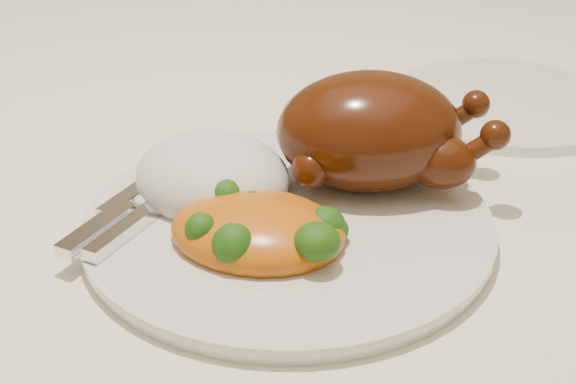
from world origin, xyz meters
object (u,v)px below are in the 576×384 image
(roast_chicken, at_px, (374,131))
(dinner_plate, at_px, (288,224))
(side_plate, at_px, (505,102))
(dining_table, at_px, (219,192))

(roast_chicken, bearing_deg, dinner_plate, -142.49)
(dinner_plate, bearing_deg, side_plate, 65.41)
(dining_table, height_order, roast_chicken, roast_chicken)
(side_plate, bearing_deg, dinner_plate, -114.59)
(dining_table, height_order, side_plate, side_plate)
(roast_chicken, bearing_deg, dining_table, 123.29)
(dining_table, distance_m, roast_chicken, 0.28)
(dinner_plate, height_order, side_plate, dinner_plate)
(dining_table, relative_size, roast_chicken, 8.71)
(dining_table, bearing_deg, side_plate, 14.69)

